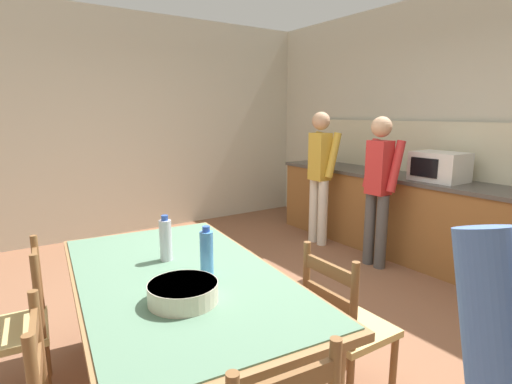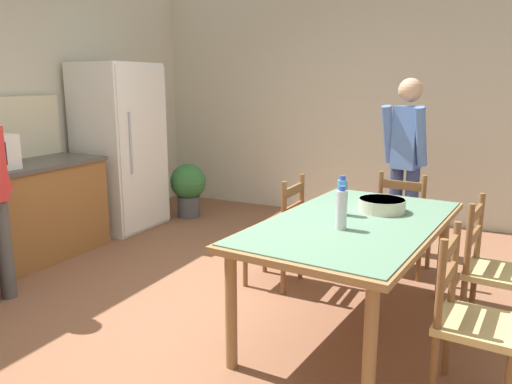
{
  "view_description": "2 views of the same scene",
  "coord_description": "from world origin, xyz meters",
  "px_view_note": "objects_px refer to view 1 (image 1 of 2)",
  "views": [
    {
      "loc": [
        2.17,
        -1.63,
        1.61
      ],
      "look_at": [
        -0.32,
        0.04,
        1.01
      ],
      "focal_mm": 28.0,
      "sensor_mm": 36.0,
      "label": 1
    },
    {
      "loc": [
        -2.83,
        -1.66,
        1.64
      ],
      "look_at": [
        -0.17,
        -0.36,
        0.99
      ],
      "focal_mm": 35.0,
      "sensor_mm": 36.0,
      "label": 2
    }
  ],
  "objects_px": {
    "bottle_near_centre": "(166,240)",
    "chair_side_near_left": "(15,329)",
    "serving_bowl": "(183,291)",
    "person_at_sink": "(320,171)",
    "microwave": "(439,167)",
    "dining_table": "(179,287)",
    "person_at_counter": "(379,184)",
    "bottle_off_centre": "(207,253)",
    "chair_side_far_right": "(345,327)"
  },
  "relations": [
    {
      "from": "microwave",
      "to": "person_at_counter",
      "type": "xyz_separation_m",
      "value": [
        -0.33,
        -0.52,
        -0.18
      ]
    },
    {
      "from": "microwave",
      "to": "chair_side_near_left",
      "type": "distance_m",
      "value": 3.87
    },
    {
      "from": "person_at_sink",
      "to": "person_at_counter",
      "type": "bearing_deg",
      "value": -91.28
    },
    {
      "from": "bottle_off_centre",
      "to": "chair_side_far_right",
      "type": "height_order",
      "value": "bottle_off_centre"
    },
    {
      "from": "serving_bowl",
      "to": "person_at_counter",
      "type": "bearing_deg",
      "value": 112.04
    },
    {
      "from": "bottle_off_centre",
      "to": "serving_bowl",
      "type": "relative_size",
      "value": 0.84
    },
    {
      "from": "dining_table",
      "to": "chair_side_near_left",
      "type": "distance_m",
      "value": 0.94
    },
    {
      "from": "person_at_counter",
      "to": "serving_bowl",
      "type": "bearing_deg",
      "value": -157.96
    },
    {
      "from": "serving_bowl",
      "to": "chair_side_near_left",
      "type": "distance_m",
      "value": 1.1
    },
    {
      "from": "bottle_near_centre",
      "to": "chair_side_far_right",
      "type": "distance_m",
      "value": 1.13
    },
    {
      "from": "serving_bowl",
      "to": "chair_side_near_left",
      "type": "relative_size",
      "value": 0.35
    },
    {
      "from": "dining_table",
      "to": "person_at_counter",
      "type": "distance_m",
      "value": 2.66
    },
    {
      "from": "dining_table",
      "to": "person_at_sink",
      "type": "distance_m",
      "value": 3.07
    },
    {
      "from": "bottle_near_centre",
      "to": "chair_side_near_left",
      "type": "xyz_separation_m",
      "value": [
        -0.27,
        -0.78,
        -0.44
      ]
    },
    {
      "from": "microwave",
      "to": "person_at_sink",
      "type": "relative_size",
      "value": 0.31
    },
    {
      "from": "chair_side_near_left",
      "to": "person_at_counter",
      "type": "distance_m",
      "value": 3.34
    },
    {
      "from": "microwave",
      "to": "chair_side_far_right",
      "type": "relative_size",
      "value": 0.55
    },
    {
      "from": "bottle_near_centre",
      "to": "serving_bowl",
      "type": "xyz_separation_m",
      "value": [
        0.54,
        -0.13,
        -0.07
      ]
    },
    {
      "from": "bottle_near_centre",
      "to": "chair_side_near_left",
      "type": "distance_m",
      "value": 0.94
    },
    {
      "from": "chair_side_far_right",
      "to": "chair_side_near_left",
      "type": "xyz_separation_m",
      "value": [
        -0.99,
        -1.52,
        0.0
      ]
    },
    {
      "from": "bottle_off_centre",
      "to": "chair_side_near_left",
      "type": "distance_m",
      "value": 1.15
    },
    {
      "from": "microwave",
      "to": "bottle_off_centre",
      "type": "bearing_deg",
      "value": -79.78
    },
    {
      "from": "serving_bowl",
      "to": "person_at_sink",
      "type": "xyz_separation_m",
      "value": [
        -1.98,
        2.67,
        0.1
      ]
    },
    {
      "from": "microwave",
      "to": "dining_table",
      "type": "xyz_separation_m",
      "value": [
        0.43,
        -3.06,
        -0.38
      ]
    },
    {
      "from": "dining_table",
      "to": "person_at_counter",
      "type": "bearing_deg",
      "value": 106.64
    },
    {
      "from": "person_at_counter",
      "to": "microwave",
      "type": "bearing_deg",
      "value": -32.76
    },
    {
      "from": "bottle_near_centre",
      "to": "person_at_counter",
      "type": "xyz_separation_m",
      "value": [
        -0.53,
        2.52,
        -0.0
      ]
    },
    {
      "from": "bottle_off_centre",
      "to": "chair_side_far_right",
      "type": "distance_m",
      "value": 0.87
    },
    {
      "from": "microwave",
      "to": "person_at_counter",
      "type": "bearing_deg",
      "value": -122.76
    },
    {
      "from": "serving_bowl",
      "to": "chair_side_near_left",
      "type": "height_order",
      "value": "chair_side_near_left"
    },
    {
      "from": "bottle_near_centre",
      "to": "chair_side_far_right",
      "type": "bearing_deg",
      "value": 45.38
    },
    {
      "from": "chair_side_near_left",
      "to": "microwave",
      "type": "bearing_deg",
      "value": 94.22
    },
    {
      "from": "person_at_sink",
      "to": "person_at_counter",
      "type": "distance_m",
      "value": 0.91
    },
    {
      "from": "serving_bowl",
      "to": "chair_side_far_right",
      "type": "bearing_deg",
      "value": 78.06
    },
    {
      "from": "dining_table",
      "to": "person_at_counter",
      "type": "xyz_separation_m",
      "value": [
        -0.76,
        2.54,
        0.2
      ]
    },
    {
      "from": "chair_side_far_right",
      "to": "person_at_counter",
      "type": "xyz_separation_m",
      "value": [
        -1.26,
        1.78,
        0.44
      ]
    },
    {
      "from": "microwave",
      "to": "dining_table",
      "type": "height_order",
      "value": "microwave"
    },
    {
      "from": "chair_side_far_right",
      "to": "person_at_sink",
      "type": "height_order",
      "value": "person_at_sink"
    },
    {
      "from": "microwave",
      "to": "chair_side_far_right",
      "type": "bearing_deg",
      "value": -68.15
    },
    {
      "from": "dining_table",
      "to": "microwave",
      "type": "bearing_deg",
      "value": 97.92
    },
    {
      "from": "chair_side_far_right",
      "to": "chair_side_near_left",
      "type": "relative_size",
      "value": 1.0
    },
    {
      "from": "serving_bowl",
      "to": "person_at_counter",
      "type": "distance_m",
      "value": 2.86
    },
    {
      "from": "bottle_near_centre",
      "to": "person_at_sink",
      "type": "bearing_deg",
      "value": 119.48
    },
    {
      "from": "chair_side_near_left",
      "to": "person_at_sink",
      "type": "height_order",
      "value": "person_at_sink"
    },
    {
      "from": "bottle_near_centre",
      "to": "chair_side_near_left",
      "type": "bearing_deg",
      "value": -108.7
    },
    {
      "from": "chair_side_far_right",
      "to": "chair_side_near_left",
      "type": "distance_m",
      "value": 1.82
    },
    {
      "from": "microwave",
      "to": "bottle_near_centre",
      "type": "height_order",
      "value": "microwave"
    },
    {
      "from": "chair_side_near_left",
      "to": "person_at_sink",
      "type": "relative_size",
      "value": 0.56
    },
    {
      "from": "serving_bowl",
      "to": "person_at_counter",
      "type": "xyz_separation_m",
      "value": [
        -1.07,
        2.65,
        0.07
      ]
    },
    {
      "from": "dining_table",
      "to": "serving_bowl",
      "type": "xyz_separation_m",
      "value": [
        0.31,
        -0.11,
        0.13
      ]
    }
  ]
}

